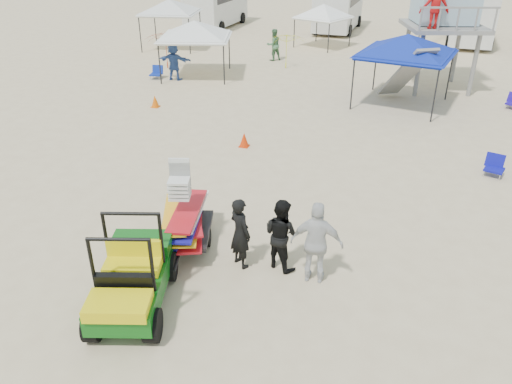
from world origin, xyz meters
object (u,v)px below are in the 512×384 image
(surf_trailer, at_px, (184,216))
(canopy_blue, at_px, (408,38))
(utility_cart, at_px, (129,271))
(man_left, at_px, (240,233))
(lifeguard_tower, at_px, (446,0))

(surf_trailer, xyz_separation_m, canopy_blue, (3.88, 12.74, 1.99))
(utility_cart, xyz_separation_m, surf_trailer, (0.01, 2.33, -0.08))
(utility_cart, xyz_separation_m, canopy_blue, (3.89, 15.08, 1.91))
(surf_trailer, height_order, canopy_blue, canopy_blue)
(utility_cart, relative_size, man_left, 1.63)
(utility_cart, height_order, man_left, utility_cart)
(canopy_blue, bearing_deg, utility_cart, -104.47)
(utility_cart, relative_size, surf_trailer, 1.20)
(lifeguard_tower, bearing_deg, canopy_blue, -111.23)
(man_left, height_order, canopy_blue, canopy_blue)
(surf_trailer, distance_m, man_left, 1.54)
(utility_cart, distance_m, lifeguard_tower, 19.20)
(utility_cart, bearing_deg, canopy_blue, 75.53)
(lifeguard_tower, bearing_deg, utility_cart, -105.68)
(man_left, distance_m, canopy_blue, 13.40)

